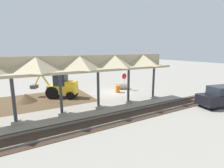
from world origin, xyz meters
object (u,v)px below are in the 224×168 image
backhoe (61,87)px  traffic_barrel (118,89)px  concrete_pipe (122,86)px  stop_sign (124,78)px  distant_parked_car (220,96)px

backhoe → traffic_barrel: 6.88m
backhoe → concrete_pipe: (-8.24, -0.26, -0.79)m
backhoe → stop_sign: bearing=176.6°
stop_sign → concrete_pipe: (-0.10, -0.75, -1.17)m
backhoe → concrete_pipe: backhoe is taller
backhoe → distant_parked_car: bearing=138.9°
stop_sign → backhoe: (8.14, -0.49, -0.38)m
stop_sign → concrete_pipe: size_ratio=1.37×
stop_sign → backhoe: bearing=-3.4°
distant_parked_car → concrete_pipe: bearing=-70.0°
concrete_pipe → distant_parked_car: (-3.98, 10.93, 0.52)m
stop_sign → distant_parked_car: size_ratio=0.51×
backhoe → concrete_pipe: 8.28m
distant_parked_car → traffic_barrel: bearing=-60.3°
traffic_barrel → backhoe: bearing=-9.1°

